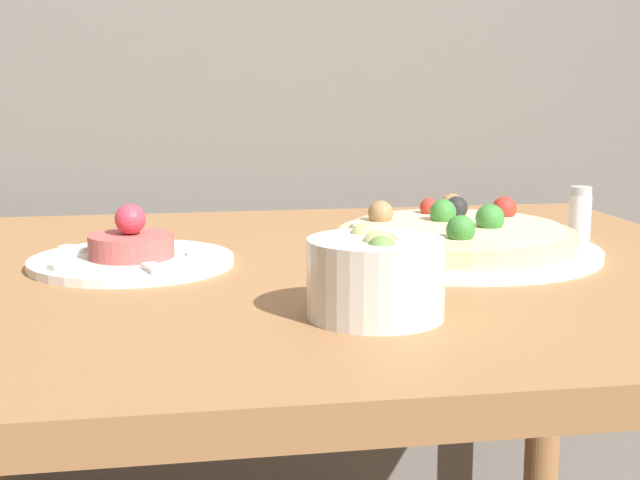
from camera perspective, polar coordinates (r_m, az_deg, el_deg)
dining_table at (r=1.07m, az=-0.29°, el=-7.21°), size 1.06×0.89×0.75m
pizza_plate at (r=1.12m, az=8.70°, el=0.08°), size 0.35×0.35×0.07m
tartare_plate at (r=1.06m, az=-11.97°, el=-0.91°), size 0.24×0.24×0.07m
small_bowl at (r=0.81m, az=3.59°, el=-2.29°), size 0.13×0.13×0.08m
salt_shaker at (r=1.26m, az=16.30°, el=1.65°), size 0.03×0.03×0.07m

